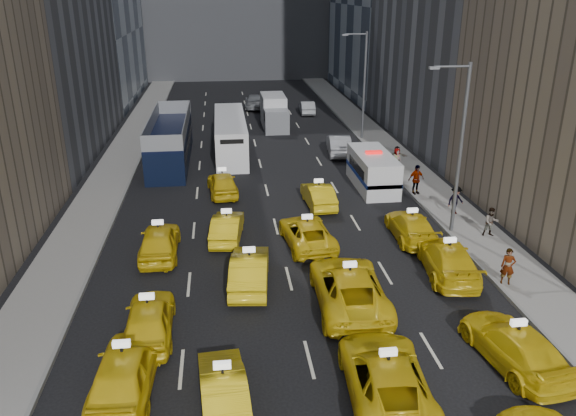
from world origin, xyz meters
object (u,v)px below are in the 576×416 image
(pedestrian_0, at_px, (508,266))
(box_truck, at_px, (274,112))
(city_bus, at_px, (230,135))
(nypd_van, at_px, (373,171))
(double_decker, at_px, (170,139))

(pedestrian_0, bearing_deg, box_truck, 124.33)
(city_bus, bearing_deg, nypd_van, -46.94)
(nypd_van, distance_m, pedestrian_0, 13.81)
(city_bus, relative_size, box_truck, 1.74)
(double_decker, bearing_deg, nypd_van, -27.26)
(double_decker, distance_m, box_truck, 13.43)
(pedestrian_0, bearing_deg, double_decker, 148.45)
(nypd_van, height_order, city_bus, city_bus)
(box_truck, xyz_separation_m, pedestrian_0, (7.23, -31.35, -0.43))
(nypd_van, xyz_separation_m, box_truck, (-4.77, 17.76, 0.29))
(double_decker, height_order, pedestrian_0, double_decker)
(city_bus, distance_m, pedestrian_0, 25.75)
(nypd_van, xyz_separation_m, double_decker, (-13.59, 7.64, 0.58))
(nypd_van, relative_size, box_truck, 0.93)
(city_bus, bearing_deg, pedestrian_0, -64.19)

